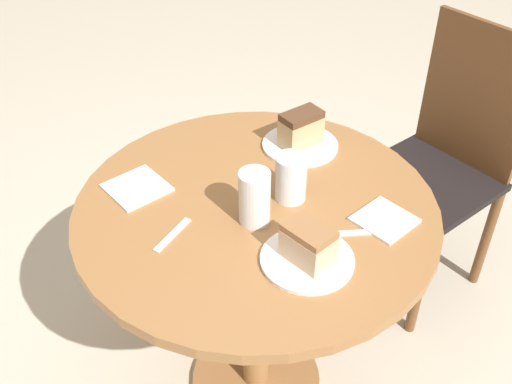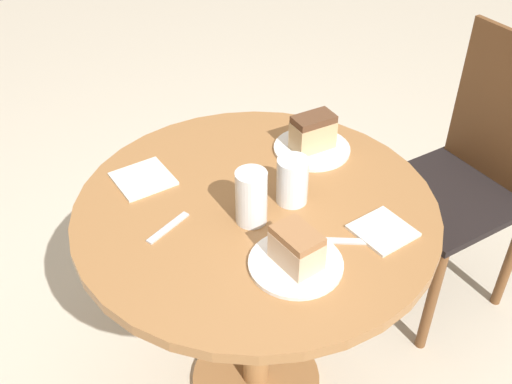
% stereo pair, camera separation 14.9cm
% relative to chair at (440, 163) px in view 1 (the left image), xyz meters
% --- Properties ---
extents(ground_plane, '(8.00, 8.00, 0.00)m').
position_rel_chair_xyz_m(ground_plane, '(-0.03, -0.83, -0.51)').
color(ground_plane, beige).
extents(table, '(0.93, 0.93, 0.75)m').
position_rel_chair_xyz_m(table, '(-0.03, -0.83, 0.09)').
color(table, '#9E6B3D').
rests_on(table, ground_plane).
extents(chair, '(0.44, 0.45, 0.98)m').
position_rel_chair_xyz_m(chair, '(0.00, 0.00, 0.00)').
color(chair, brown).
rests_on(chair, ground_plane).
extents(plate_near, '(0.21, 0.21, 0.01)m').
position_rel_chair_xyz_m(plate_near, '(0.20, -0.88, 0.25)').
color(plate_near, white).
rests_on(plate_near, table).
extents(plate_far, '(0.22, 0.22, 0.01)m').
position_rel_chair_xyz_m(plate_far, '(-0.14, -0.56, 0.25)').
color(plate_far, white).
rests_on(plate_far, table).
extents(cake_slice_near, '(0.11, 0.08, 0.09)m').
position_rel_chair_xyz_m(cake_slice_near, '(0.20, -0.88, 0.30)').
color(cake_slice_near, beige).
rests_on(cake_slice_near, plate_near).
extents(cake_slice_far, '(0.08, 0.12, 0.10)m').
position_rel_chair_xyz_m(cake_slice_far, '(-0.14, -0.56, 0.31)').
color(cake_slice_far, tan).
rests_on(cake_slice_far, plate_far).
extents(glass_lemonade, '(0.08, 0.08, 0.14)m').
position_rel_chair_xyz_m(glass_lemonade, '(0.01, -0.88, 0.31)').
color(glass_lemonade, beige).
rests_on(glass_lemonade, table).
extents(glass_water, '(0.08, 0.08, 0.12)m').
position_rel_chair_xyz_m(glass_water, '(0.01, -0.75, 0.30)').
color(glass_water, silver).
rests_on(glass_water, table).
extents(napkin_stack, '(0.15, 0.15, 0.01)m').
position_rel_chair_xyz_m(napkin_stack, '(-0.29, -1.02, 0.25)').
color(napkin_stack, silver).
rests_on(napkin_stack, table).
extents(fork, '(0.12, 0.15, 0.00)m').
position_rel_chair_xyz_m(fork, '(0.20, -0.75, 0.25)').
color(fork, silver).
rests_on(fork, table).
extents(spoon, '(0.06, 0.13, 0.00)m').
position_rel_chair_xyz_m(spoon, '(-0.07, -1.06, 0.25)').
color(spoon, silver).
rests_on(spoon, table).
extents(napkin_side, '(0.13, 0.13, 0.01)m').
position_rel_chair_xyz_m(napkin_side, '(0.23, -0.64, 0.25)').
color(napkin_side, silver).
rests_on(napkin_side, table).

